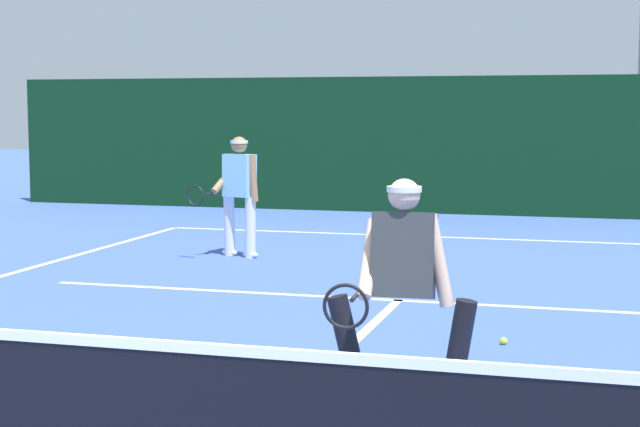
# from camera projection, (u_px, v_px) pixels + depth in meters

# --- Properties ---
(court_line_baseline_far) EXTENTS (10.08, 0.10, 0.01)m
(court_line_baseline_far) POSITION_uv_depth(u_px,v_px,m) (465.00, 238.00, 15.98)
(court_line_baseline_far) COLOR white
(court_line_baseline_far) RESTS_ON ground_plane
(court_line_service) EXTENTS (8.21, 0.10, 0.01)m
(court_line_service) POSITION_uv_depth(u_px,v_px,m) (398.00, 300.00, 10.79)
(court_line_service) COLOR white
(court_line_service) RESTS_ON ground_plane
(court_line_centre) EXTENTS (0.10, 6.40, 0.01)m
(court_line_centre) POSITION_uv_depth(u_px,v_px,m) (319.00, 374.00, 7.80)
(court_line_centre) COLOR white
(court_line_centre) RESTS_ON ground_plane
(player_near) EXTENTS (1.03, 0.86, 1.61)m
(player_near) POSITION_uv_depth(u_px,v_px,m) (402.00, 286.00, 6.68)
(player_near) COLOR black
(player_near) RESTS_ON ground_plane
(player_far) EXTENTS (0.93, 0.89, 1.68)m
(player_far) POSITION_uv_depth(u_px,v_px,m) (239.00, 191.00, 13.88)
(player_far) COLOR silver
(player_far) RESTS_ON ground_plane
(tennis_ball) EXTENTS (0.07, 0.07, 0.07)m
(tennis_ball) POSITION_uv_depth(u_px,v_px,m) (504.00, 341.00, 8.77)
(tennis_ball) COLOR #D1E033
(tennis_ball) RESTS_ON ground_plane
(back_fence_windscreen) EXTENTS (20.18, 0.12, 2.70)m
(back_fence_windscreen) POSITION_uv_depth(u_px,v_px,m) (491.00, 146.00, 19.28)
(back_fence_windscreen) COLOR black
(back_fence_windscreen) RESTS_ON ground_plane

